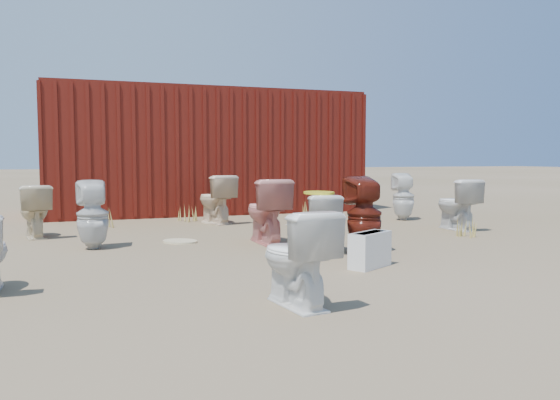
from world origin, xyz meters
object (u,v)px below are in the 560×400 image
object	(u,v)px
toilet_front_pink	(266,211)
toilet_front_maroon	(364,215)
shipping_container	(205,152)
toilet_back_e	(403,197)
toilet_back_a	(93,215)
toilet_front_c	(296,258)
loose_tank	(370,250)
toilet_back_beige_right	(215,199)
toilet_back_beige_left	(34,211)
toilet_back_yellowlid	(319,223)
toilet_front_e	(457,204)

from	to	relation	value
toilet_front_pink	toilet_front_maroon	world-z (taller)	toilet_front_maroon
shipping_container	toilet_back_e	distance (m)	4.16
toilet_back_e	toilet_back_a	bearing A→B (deg)	29.73
toilet_front_c	toilet_front_maroon	size ratio (longest dim) A/B	0.81
toilet_front_pink	loose_tank	distance (m)	1.90
shipping_container	toilet_back_beige_right	world-z (taller)	shipping_container
toilet_front_pink	toilet_back_a	size ratio (longest dim) A/B	1.00
toilet_front_maroon	toilet_back_a	size ratio (longest dim) A/B	1.07
toilet_back_beige_left	loose_tank	xyz separation A→B (m)	(3.30, -3.33, -0.18)
shipping_container	toilet_front_maroon	world-z (taller)	shipping_container
toilet_front_maroon	toilet_back_e	bearing A→B (deg)	-127.89
toilet_front_pink	toilet_front_maroon	distance (m)	1.34
loose_tank	toilet_back_e	bearing A→B (deg)	23.61
shipping_container	toilet_back_beige_left	world-z (taller)	shipping_container
toilet_front_maroon	toilet_back_beige_left	bearing A→B (deg)	-33.52
toilet_front_c	toilet_front_maroon	xyz separation A→B (m)	(1.54, 1.83, 0.08)
toilet_front_maroon	toilet_back_yellowlid	distance (m)	0.52
shipping_container	toilet_front_maroon	xyz separation A→B (m)	(0.67, -5.57, -0.76)
toilet_front_maroon	toilet_back_beige_left	world-z (taller)	toilet_front_maroon
toilet_back_beige_right	toilet_back_e	xyz separation A→B (m)	(3.19, -0.62, 0.01)
toilet_front_e	toilet_back_beige_left	size ratio (longest dim) A/B	1.06
toilet_back_a	toilet_back_yellowlid	distance (m)	2.67
toilet_back_a	toilet_back_yellowlid	world-z (taller)	toilet_back_a
shipping_container	toilet_front_maroon	size ratio (longest dim) A/B	6.87
toilet_front_maroon	toilet_back_beige_left	distance (m)	4.46
loose_tank	toilet_front_maroon	bearing A→B (deg)	35.99
toilet_back_yellowlid	toilet_back_e	bearing A→B (deg)	-130.57
toilet_back_beige_left	toilet_back_e	xyz separation A→B (m)	(5.86, 0.12, 0.05)
shipping_container	toilet_front_pink	distance (m)	4.58
toilet_front_c	toilet_back_beige_right	size ratio (longest dim) A/B	0.89
toilet_front_e	toilet_back_e	world-z (taller)	toilet_back_e
toilet_front_maroon	loose_tank	bearing A→B (deg)	67.46
loose_tank	toilet_front_pink	bearing A→B (deg)	74.97
shipping_container	toilet_front_pink	xyz separation A→B (m)	(-0.16, -4.51, -0.79)
toilet_front_e	toilet_back_a	world-z (taller)	toilet_back_a
toilet_front_c	toilet_back_beige_right	xyz separation A→B (m)	(0.57, 5.14, 0.04)
toilet_back_beige_left	toilet_back_yellowlid	distance (m)	3.96
toilet_back_a	toilet_back_yellowlid	bearing A→B (deg)	150.78
toilet_back_yellowlid	toilet_back_beige_left	bearing A→B (deg)	-29.97
toilet_front_pink	toilet_front_c	distance (m)	2.97
toilet_back_a	toilet_back_beige_right	world-z (taller)	toilet_back_a
toilet_front_maroon	loose_tank	distance (m)	0.88
toilet_front_pink	toilet_back_e	distance (m)	3.45
toilet_back_beige_right	toilet_back_yellowlid	xyz separation A→B (m)	(0.50, -3.11, -0.06)
toilet_back_yellowlid	shipping_container	bearing A→B (deg)	-81.22
toilet_front_e	toilet_back_yellowlid	xyz separation A→B (m)	(-2.74, -1.12, -0.05)
toilet_back_e	toilet_back_yellowlid	bearing A→B (deg)	57.40
toilet_back_a	loose_tank	size ratio (longest dim) A/B	1.64
toilet_front_e	toilet_back_beige_left	bearing A→B (deg)	-10.65
toilet_front_pink	toilet_back_a	bearing A→B (deg)	-7.96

